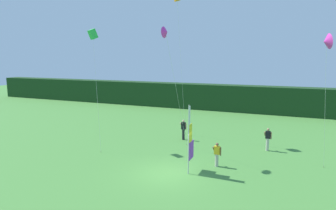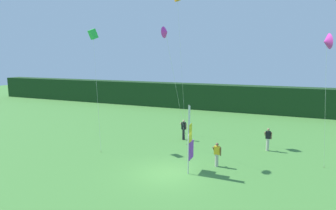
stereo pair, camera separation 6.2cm
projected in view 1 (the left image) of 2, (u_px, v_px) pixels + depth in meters
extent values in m
plane|color=#478438|center=(168.00, 174.00, 17.68)|extent=(120.00, 120.00, 0.00)
cube|color=#193819|center=(234.00, 98.00, 38.17)|extent=(80.00, 2.40, 3.39)
cylinder|color=#B7B7BC|center=(189.00, 140.00, 17.34)|extent=(0.06, 0.06, 4.23)
cube|color=purple|center=(191.00, 150.00, 17.94)|extent=(0.02, 0.97, 1.13)
cube|color=yellow|center=(190.00, 133.00, 17.59)|extent=(0.02, 0.60, 1.13)
cube|color=white|center=(190.00, 115.00, 17.24)|extent=(0.02, 0.23, 1.13)
cylinder|color=#B7B2A3|center=(217.00, 160.00, 18.83)|extent=(0.22, 0.22, 0.82)
cube|color=yellow|center=(217.00, 150.00, 18.72)|extent=(0.36, 0.20, 0.54)
sphere|color=brown|center=(217.00, 144.00, 18.66)|extent=(0.20, 0.20, 0.20)
cylinder|color=brown|center=(214.00, 149.00, 18.85)|extent=(0.09, 0.48, 0.42)
cylinder|color=brown|center=(221.00, 151.00, 18.65)|extent=(0.09, 0.14, 0.56)
cylinder|color=#B7B2A3|center=(267.00, 145.00, 22.01)|extent=(0.22, 0.22, 0.95)
cube|color=black|center=(268.00, 135.00, 21.88)|extent=(0.36, 0.20, 0.57)
sphere|color=#A37556|center=(268.00, 130.00, 21.82)|extent=(0.20, 0.20, 0.20)
cylinder|color=#A37556|center=(265.00, 134.00, 22.02)|extent=(0.09, 0.48, 0.42)
cylinder|color=#A37556|center=(271.00, 136.00, 21.81)|extent=(0.09, 0.14, 0.56)
cylinder|color=black|center=(183.00, 134.00, 24.95)|extent=(0.22, 0.22, 0.91)
cube|color=black|center=(183.00, 126.00, 24.83)|extent=(0.36, 0.20, 0.61)
sphere|color=tan|center=(183.00, 121.00, 24.76)|extent=(0.20, 0.20, 0.20)
cylinder|color=tan|center=(181.00, 125.00, 24.96)|extent=(0.09, 0.48, 0.42)
cylinder|color=tan|center=(186.00, 126.00, 24.75)|extent=(0.09, 0.14, 0.56)
cylinder|color=brown|center=(324.00, 167.00, 18.70)|extent=(0.03, 0.03, 0.08)
cylinder|color=silver|center=(325.00, 110.00, 17.28)|extent=(0.67, 2.03, 7.82)
cone|color=#DB33A8|center=(326.00, 42.00, 15.86)|extent=(0.63, 0.93, 0.88)
cylinder|color=brown|center=(185.00, 133.00, 26.88)|extent=(0.03, 0.03, 0.08)
cylinder|color=silver|center=(181.00, 69.00, 25.45)|extent=(0.44, 1.23, 11.96)
cylinder|color=brown|center=(101.00, 152.00, 21.70)|extent=(0.03, 0.03, 0.08)
cylinder|color=silver|center=(97.00, 92.00, 21.99)|extent=(1.49, 1.59, 8.72)
cube|color=green|center=(93.00, 34.00, 22.29)|extent=(0.76, 0.85, 0.83)
cylinder|color=brown|center=(187.00, 144.00, 23.49)|extent=(0.03, 0.03, 0.08)
cylinder|color=silver|center=(177.00, 94.00, 21.35)|extent=(0.43, 3.36, 8.61)
cone|color=#DB33A8|center=(166.00, 32.00, 19.21)|extent=(0.39, 0.78, 0.77)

